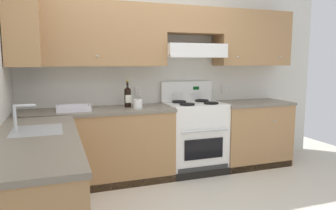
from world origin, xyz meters
name	(u,v)px	position (x,y,z in m)	size (l,w,h in m)	color
wall_back	(170,61)	(0.41, 1.53, 1.48)	(4.68, 0.57, 2.55)	silver
counter_back_run	(159,141)	(0.15, 1.24, 0.45)	(3.60, 0.65, 0.91)	#A87A4C
counter_left_run	(39,192)	(-1.24, 0.00, 0.46)	(0.63, 1.91, 1.13)	#A87A4C
stove	(194,136)	(0.65, 1.25, 0.48)	(0.76, 0.62, 1.20)	white
wine_bottle	(128,96)	(-0.24, 1.32, 1.05)	(0.08, 0.09, 0.34)	black
bowl	(74,109)	(-0.90, 1.20, 0.93)	(0.38, 0.22, 0.07)	silver
paper_towel_roll	(138,104)	(-0.15, 1.16, 0.96)	(0.11, 0.11, 0.11)	white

